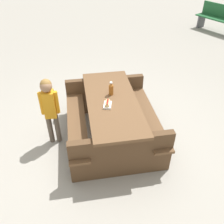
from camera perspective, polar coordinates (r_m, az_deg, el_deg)
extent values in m
plane|color=gray|center=(4.13, 0.00, -5.84)|extent=(30.00, 30.00, 0.00)
cube|color=brown|center=(3.67, 0.00, 2.49)|extent=(1.89, 1.00, 0.05)
cube|color=brown|center=(3.96, 8.02, -0.30)|extent=(1.82, 0.53, 0.04)
cube|color=brown|center=(3.82, -8.33, -1.97)|extent=(1.82, 0.53, 0.04)
cube|color=#4D3520|center=(3.34, 2.25, -10.39)|extent=(0.29, 1.40, 0.70)
cube|color=#4D3520|center=(4.52, -1.63, 4.09)|extent=(0.29, 1.40, 0.70)
cylinder|color=brown|center=(3.75, -0.21, 5.19)|extent=(0.07, 0.07, 0.16)
cone|color=brown|center=(3.70, -0.22, 6.52)|extent=(0.07, 0.07, 0.04)
cylinder|color=silver|center=(3.68, -0.22, 6.91)|extent=(0.04, 0.04, 0.02)
cube|color=white|center=(3.53, -1.06, 1.63)|extent=(0.21, 0.17, 0.03)
cube|color=#D8B272|center=(3.51, -1.06, 2.07)|extent=(0.16, 0.11, 0.04)
cylinder|color=maroon|center=(3.50, -1.07, 2.32)|extent=(0.14, 0.08, 0.03)
ellipsoid|color=maroon|center=(3.49, -1.07, 2.48)|extent=(0.07, 0.05, 0.01)
cylinder|color=brown|center=(3.99, -12.64, -3.74)|extent=(0.08, 0.08, 0.52)
cylinder|color=brown|center=(4.01, -14.27, -3.86)|extent=(0.08, 0.08, 0.52)
cube|color=orange|center=(3.71, -14.49, 1.80)|extent=(0.19, 0.20, 0.44)
cylinder|color=orange|center=(3.69, -12.86, 2.22)|extent=(0.06, 0.06, 0.37)
cylinder|color=orange|center=(3.72, -16.20, 1.93)|extent=(0.06, 0.06, 0.37)
sphere|color=#997051|center=(3.55, -15.23, 5.83)|extent=(0.17, 0.17, 0.17)
sphere|color=olive|center=(3.55, -15.27, 6.23)|extent=(0.16, 0.16, 0.16)
cube|color=#1E592D|center=(9.33, 23.53, 19.39)|extent=(1.55, 0.87, 0.04)
cube|color=#1E592D|center=(9.43, 24.51, 20.74)|extent=(1.43, 0.53, 0.40)
cube|color=#4C4C51|center=(9.70, 20.18, 19.32)|extent=(0.17, 0.36, 0.41)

